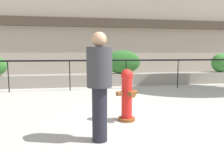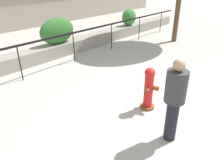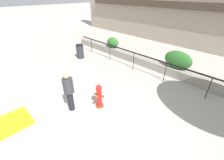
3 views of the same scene
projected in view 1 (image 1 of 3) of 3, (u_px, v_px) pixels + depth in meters
ground_plane at (192, 136)px, 3.72m from camera, size 120.00×120.00×0.00m
building_facade at (103, 15)px, 14.95m from camera, size 30.00×1.36×8.00m
planter_wall_low at (120, 79)px, 9.56m from camera, size 18.00×0.70×0.50m
fence_railing_segment at (126, 63)px, 8.39m from camera, size 15.00×0.05×1.15m
hedge_bush_1 at (123, 62)px, 9.48m from camera, size 1.57×0.60×1.01m
hedge_bush_2 at (221, 63)px, 10.28m from camera, size 0.96×0.64×0.88m
fire_hydrant at (127, 95)px, 4.51m from camera, size 0.48×0.48×1.08m
pedestrian at (99, 80)px, 3.40m from camera, size 0.55×0.55×1.73m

